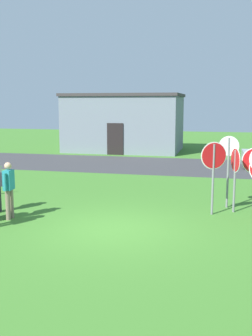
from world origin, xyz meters
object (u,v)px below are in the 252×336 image
stop_sign_low_front (214,165)px  stop_sign_far_back (228,160)px  person_in_dark_shirt (8,186)px  stop_sign_nearest (235,169)px

stop_sign_low_front → stop_sign_far_back: bearing=65.4°
stop_sign_far_back → person_in_dark_shirt: size_ratio=1.39×
stop_sign_nearest → person_in_dark_shirt: bearing=-160.4°
person_in_dark_shirt → stop_sign_nearest: bearing=19.6°
stop_sign_nearest → stop_sign_far_back: 0.60m
stop_sign_nearest → person_in_dark_shirt: size_ratio=1.20×
stop_sign_low_front → person_in_dark_shirt: 6.14m
stop_sign_nearest → stop_sign_far_back: bearing=110.4°
stop_sign_far_back → person_in_dark_shirt: stop_sign_far_back is taller
stop_sign_far_back → stop_sign_low_front: (-0.45, -0.98, -0.02)m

